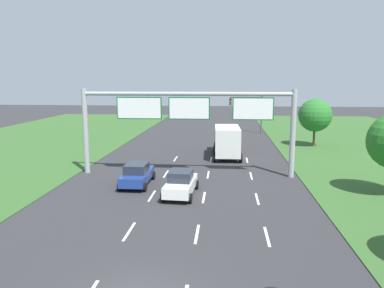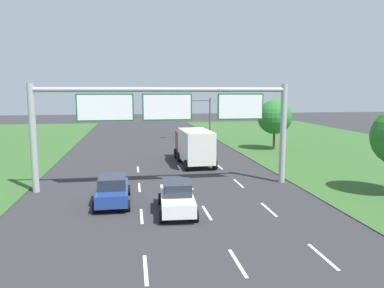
{
  "view_description": "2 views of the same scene",
  "coord_description": "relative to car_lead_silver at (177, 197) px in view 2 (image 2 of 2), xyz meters",
  "views": [
    {
      "loc": [
        3.09,
        -11.83,
        7.69
      ],
      "look_at": [
        0.49,
        17.26,
        2.67
      ],
      "focal_mm": 35.0,
      "sensor_mm": 36.0,
      "label": 1
    },
    {
      "loc": [
        -2.1,
        -7.08,
        6.52
      ],
      "look_at": [
        2.23,
        20.12,
        2.6
      ],
      "focal_mm": 35.0,
      "sensor_mm": 36.0,
      "label": 2
    }
  ],
  "objects": [
    {
      "name": "car_lead_silver",
      "position": [
        0.0,
        0.0,
        0.0
      ],
      "size": [
        2.18,
        4.36,
        1.69
      ],
      "rotation": [
        0.0,
        0.0,
        -0.06
      ],
      "color": "white",
      "rests_on": "ground_plane"
    },
    {
      "name": "car_mid_lane",
      "position": [
        -3.51,
        2.16,
        -0.0
      ],
      "size": [
        2.03,
        4.4,
        1.65
      ],
      "rotation": [
        0.0,
        0.0,
        0.01
      ],
      "color": "navy",
      "rests_on": "ground_plane"
    },
    {
      "name": "box_truck",
      "position": [
        3.1,
        13.31,
        0.86
      ],
      "size": [
        2.88,
        7.42,
        3.13
      ],
      "rotation": [
        0.0,
        0.0,
        0.04
      ],
      "color": "#B21E19",
      "rests_on": "ground_plane"
    },
    {
      "name": "sign_gantry",
      "position": [
        -0.05,
        5.52,
        4.13
      ],
      "size": [
        17.24,
        0.44,
        7.0
      ],
      "color": "#9EA0A5",
      "rests_on": "ground_plane"
    },
    {
      "name": "traffic_light_mast",
      "position": [
        6.18,
        30.3,
        3.04
      ],
      "size": [
        4.76,
        0.49,
        5.6
      ],
      "color": "#47494F",
      "rests_on": "ground_plane"
    },
    {
      "name": "roadside_tree_far",
      "position": [
        13.21,
        19.82,
        2.84
      ],
      "size": [
        3.79,
        3.79,
        5.57
      ],
      "color": "#513823",
      "rests_on": "ground_plane"
    }
  ]
}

